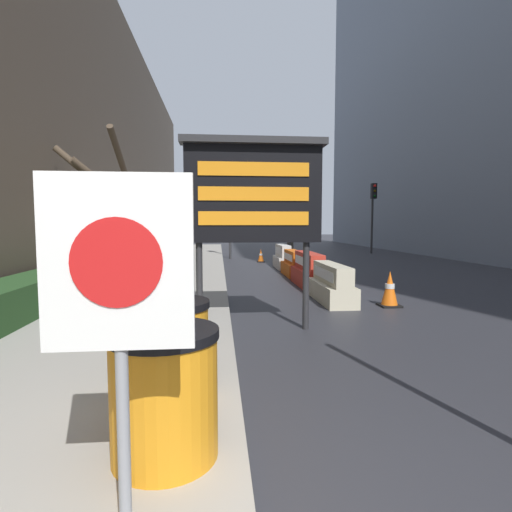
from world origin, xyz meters
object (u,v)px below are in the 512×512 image
(jersey_barrier_orange_far, at_px, (294,265))
(pedestrian_worker, at_px, (290,237))
(warning_sign, at_px, (119,288))
(traffic_cone_near, at_px, (390,289))
(message_board, at_px, (253,193))
(jersey_barrier_white, at_px, (283,258))
(jersey_barrier_red_striped, at_px, (309,271))
(barrel_drum_middle, at_px, (169,348))
(barrel_drum_foreground, at_px, (164,393))
(traffic_cone_mid, at_px, (261,256))
(traffic_light_far_side, at_px, (373,203))
(jersey_barrier_cream, at_px, (332,285))
(traffic_light_near_curb, at_px, (230,200))

(jersey_barrier_orange_far, distance_m, pedestrian_worker, 5.90)
(warning_sign, xyz_separation_m, traffic_cone_near, (3.86, 5.79, -1.01))
(message_board, height_order, jersey_barrier_white, message_board)
(message_board, bearing_deg, jersey_barrier_red_striped, 66.68)
(barrel_drum_middle, xyz_separation_m, message_board, (0.97, 2.59, 1.56))
(barrel_drum_foreground, relative_size, traffic_cone_mid, 1.47)
(warning_sign, relative_size, jersey_barrier_orange_far, 1.03)
(warning_sign, distance_m, pedestrian_worker, 16.92)
(warning_sign, xyz_separation_m, traffic_light_far_side, (9.01, 19.73, 1.45))
(traffic_light_far_side, bearing_deg, jersey_barrier_orange_far, -124.34)
(warning_sign, height_order, jersey_barrier_cream, warning_sign)
(barrel_drum_foreground, xyz_separation_m, jersey_barrier_white, (2.75, 12.15, -0.18))
(jersey_barrier_orange_far, relative_size, pedestrian_worker, 0.95)
(jersey_barrier_orange_far, bearing_deg, traffic_cone_mid, 97.09)
(barrel_drum_middle, bearing_deg, traffic_light_near_curb, 86.33)
(barrel_drum_middle, height_order, jersey_barrier_red_striped, barrel_drum_middle)
(barrel_drum_foreground, distance_m, jersey_barrier_cream, 6.31)
(barrel_drum_foreground, distance_m, message_board, 3.96)
(traffic_cone_near, bearing_deg, traffic_cone_mid, 99.48)
(jersey_barrier_cream, distance_m, traffic_cone_near, 1.18)
(jersey_barrier_cream, bearing_deg, jersey_barrier_orange_far, 90.00)
(traffic_light_near_curb, bearing_deg, jersey_barrier_orange_far, -73.84)
(jersey_barrier_cream, bearing_deg, jersey_barrier_white, 90.00)
(message_board, distance_m, jersey_barrier_white, 8.98)
(barrel_drum_foreground, xyz_separation_m, message_board, (0.89, 3.54, 1.56))
(barrel_drum_foreground, distance_m, jersey_barrier_red_striped, 8.33)
(warning_sign, height_order, jersey_barrier_red_striped, warning_sign)
(warning_sign, distance_m, jersey_barrier_orange_far, 11.12)
(barrel_drum_middle, relative_size, traffic_cone_mid, 1.47)
(traffic_cone_near, xyz_separation_m, traffic_light_near_curb, (-2.86, 11.28, 2.44))
(message_board, distance_m, traffic_cone_mid, 11.28)
(message_board, xyz_separation_m, jersey_barrier_red_striped, (1.86, 4.32, -1.73))
(jersey_barrier_cream, distance_m, jersey_barrier_white, 6.48)
(jersey_barrier_red_striped, relative_size, pedestrian_worker, 1.12)
(message_board, relative_size, pedestrian_worker, 1.63)
(traffic_cone_near, bearing_deg, pedestrian_worker, 90.44)
(warning_sign, bearing_deg, message_board, 76.96)
(jersey_barrier_red_striped, height_order, traffic_light_near_curb, traffic_light_near_curb)
(jersey_barrier_white, distance_m, traffic_cone_near, 7.14)
(jersey_barrier_white, distance_m, traffic_light_far_side, 9.55)
(jersey_barrier_white, distance_m, traffic_cone_mid, 2.51)
(barrel_drum_foreground, xyz_separation_m, pedestrian_worker, (3.68, 15.78, 0.49))
(jersey_barrier_cream, height_order, jersey_barrier_orange_far, jersey_barrier_cream)
(jersey_barrier_red_striped, relative_size, traffic_cone_mid, 3.51)
(jersey_barrier_red_striped, distance_m, traffic_cone_near, 2.96)
(barrel_drum_middle, bearing_deg, warning_sign, -90.48)
(barrel_drum_middle, height_order, jersey_barrier_orange_far, barrel_drum_middle)
(message_board, xyz_separation_m, jersey_barrier_cream, (1.86, 2.14, -1.77))
(jersey_barrier_red_striped, bearing_deg, traffic_cone_mid, 94.85)
(barrel_drum_middle, distance_m, traffic_light_far_side, 20.32)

